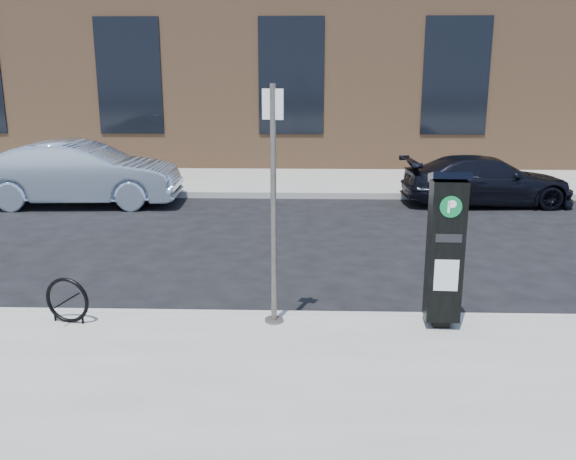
{
  "coord_description": "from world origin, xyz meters",
  "views": [
    {
      "loc": [
        0.5,
        -7.19,
        3.07
      ],
      "look_at": [
        0.26,
        0.5,
        1.09
      ],
      "focal_mm": 38.0,
      "sensor_mm": 36.0,
      "label": 1
    }
  ],
  "objects_px": {
    "car_dark": "(487,181)",
    "bike_rack": "(67,300)",
    "parking_kiosk": "(445,248)",
    "sign_pole": "(273,209)",
    "car_silver": "(80,174)"
  },
  "relations": [
    {
      "from": "car_dark",
      "to": "bike_rack",
      "type": "bearing_deg",
      "value": 133.89
    },
    {
      "from": "sign_pole",
      "to": "car_dark",
      "type": "bearing_deg",
      "value": 75.43
    },
    {
      "from": "parking_kiosk",
      "to": "car_silver",
      "type": "xyz_separation_m",
      "value": [
        -7.02,
        7.39,
        -0.35
      ]
    },
    {
      "from": "bike_rack",
      "to": "car_dark",
      "type": "bearing_deg",
      "value": 59.16
    },
    {
      "from": "bike_rack",
      "to": "parking_kiosk",
      "type": "bearing_deg",
      "value": 12.46
    },
    {
      "from": "parking_kiosk",
      "to": "car_silver",
      "type": "height_order",
      "value": "parking_kiosk"
    },
    {
      "from": "bike_rack",
      "to": "sign_pole",
      "type": "bearing_deg",
      "value": 14.15
    },
    {
      "from": "parking_kiosk",
      "to": "sign_pole",
      "type": "height_order",
      "value": "sign_pole"
    },
    {
      "from": "parking_kiosk",
      "to": "sign_pole",
      "type": "bearing_deg",
      "value": -179.0
    },
    {
      "from": "parking_kiosk",
      "to": "car_dark",
      "type": "xyz_separation_m",
      "value": [
        2.71,
        7.75,
        -0.53
      ]
    },
    {
      "from": "parking_kiosk",
      "to": "bike_rack",
      "type": "bearing_deg",
      "value": -176.91
    },
    {
      "from": "bike_rack",
      "to": "car_silver",
      "type": "height_order",
      "value": "car_silver"
    },
    {
      "from": "sign_pole",
      "to": "car_silver",
      "type": "height_order",
      "value": "sign_pole"
    },
    {
      "from": "parking_kiosk",
      "to": "bike_rack",
      "type": "distance_m",
      "value": 4.53
    },
    {
      "from": "parking_kiosk",
      "to": "car_dark",
      "type": "relative_size",
      "value": 0.47
    }
  ]
}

